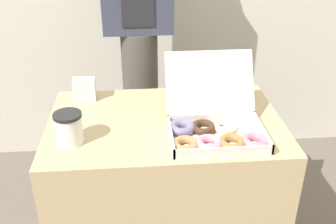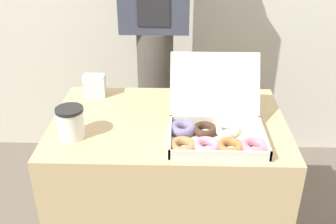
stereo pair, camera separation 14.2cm
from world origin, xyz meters
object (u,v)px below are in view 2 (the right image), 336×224
(napkin_holder, at_px, (95,85))
(coffee_cup, at_px, (71,122))
(person_customer, at_px, (154,17))
(donut_box, at_px, (213,130))

(napkin_holder, bearing_deg, coffee_cup, -93.21)
(coffee_cup, relative_size, person_customer, 0.07)
(napkin_holder, relative_size, person_customer, 0.06)
(person_customer, bearing_deg, coffee_cup, -110.04)
(donut_box, xyz_separation_m, napkin_holder, (-0.50, 0.35, 0.01))
(donut_box, bearing_deg, napkin_holder, 144.98)
(coffee_cup, bearing_deg, donut_box, -0.42)
(donut_box, distance_m, coffee_cup, 0.52)
(coffee_cup, distance_m, person_customer, 0.80)
(coffee_cup, xyz_separation_m, person_customer, (0.27, 0.73, 0.20))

